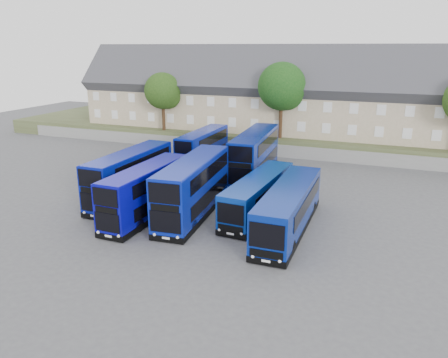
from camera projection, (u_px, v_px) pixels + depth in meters
ground at (167, 226)px, 32.64m from camera, size 120.00×120.00×0.00m
retaining_wall at (261, 149)px, 53.80m from camera, size 70.00×0.40×1.50m
earth_bank at (281, 133)px, 62.63m from camera, size 80.00×20.00×2.00m
terrace_row at (275, 96)px, 57.43m from camera, size 54.00×10.40×11.20m
dd_front_left at (130, 177)px, 37.73m from camera, size 2.48×10.63×4.22m
dd_front_mid at (146, 193)px, 33.92m from camera, size 2.49×10.09×3.99m
dd_front_right at (193, 189)px, 34.25m from camera, size 3.58×11.40×4.46m
dd_rear_left at (203, 149)px, 48.55m from camera, size 2.29×9.86×3.91m
dd_rear_right at (255, 155)px, 44.41m from camera, size 3.43×11.67×4.58m
coach_east_a at (258, 196)px, 34.79m from camera, size 3.01×11.16×3.02m
coach_east_b at (289, 209)px, 31.48m from camera, size 2.65×12.07×3.29m
tree_west at (164, 92)px, 57.77m from camera, size 4.80×4.80×7.65m
tree_mid at (283, 88)px, 52.34m from camera, size 5.76×5.76×9.18m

